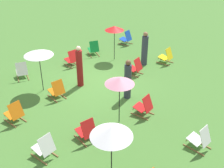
{
  "coord_description": "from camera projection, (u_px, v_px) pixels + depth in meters",
  "views": [
    {
      "loc": [
        6.33,
        9.25,
        6.32
      ],
      "look_at": [
        0.0,
        1.2,
        0.5
      ],
      "focal_mm": 45.8,
      "sensor_mm": 36.0,
      "label": 1
    }
  ],
  "objects": [
    {
      "name": "deckchair_1",
      "position": [
        166.0,
        56.0,
        14.53
      ],
      "size": [
        0.65,
        0.85,
        0.83
      ],
      "rotation": [
        0.0,
        0.0,
        0.25
      ],
      "color": "olive",
      "rests_on": "ground"
    },
    {
      "name": "umbrella_1",
      "position": [
        38.0,
        53.0,
        11.47
      ],
      "size": [
        1.19,
        1.19,
        1.88
      ],
      "color": "black",
      "rests_on": "ground"
    },
    {
      "name": "deckchair_3",
      "position": [
        144.0,
        106.0,
        10.59
      ],
      "size": [
        0.66,
        0.86,
        0.83
      ],
      "rotation": [
        0.0,
        0.0,
        0.26
      ],
      "color": "olive",
      "rests_on": "ground"
    },
    {
      "name": "umbrella_2",
      "position": [
        111.0,
        131.0,
        7.37
      ],
      "size": [
        1.15,
        1.15,
        1.77
      ],
      "color": "black",
      "rests_on": "ground"
    },
    {
      "name": "umbrella_3",
      "position": [
        114.0,
        28.0,
        14.29
      ],
      "size": [
        0.97,
        0.97,
        1.81
      ],
      "color": "black",
      "rests_on": "ground"
    },
    {
      "name": "umbrella_0",
      "position": [
        120.0,
        81.0,
        9.53
      ],
      "size": [
        1.02,
        1.02,
        1.83
      ],
      "color": "black",
      "rests_on": "ground"
    },
    {
      "name": "deckchair_5",
      "position": [
        57.0,
        90.0,
        11.61
      ],
      "size": [
        0.51,
        0.78,
        0.83
      ],
      "rotation": [
        0.0,
        0.0,
        0.04
      ],
      "color": "olive",
      "rests_on": "ground"
    },
    {
      "name": "deckchair_11",
      "position": [
        22.0,
        71.0,
        13.09
      ],
      "size": [
        0.66,
        0.86,
        0.83
      ],
      "rotation": [
        0.0,
        0.0,
        -0.27
      ],
      "color": "olive",
      "rests_on": "ground"
    },
    {
      "name": "deckchair_4",
      "position": [
        200.0,
        139.0,
        9.0
      ],
      "size": [
        0.57,
        0.81,
        0.83
      ],
      "rotation": [
        0.0,
        0.0,
        0.13
      ],
      "color": "olive",
      "rests_on": "ground"
    },
    {
      "name": "deckchair_12",
      "position": [
        86.0,
        131.0,
        9.35
      ],
      "size": [
        0.48,
        0.76,
        0.83
      ],
      "rotation": [
        0.0,
        0.0,
        -0.0
      ],
      "color": "olive",
      "rests_on": "ground"
    },
    {
      "name": "deckchair_13",
      "position": [
        94.0,
        49.0,
        15.4
      ],
      "size": [
        0.68,
        0.87,
        0.83
      ],
      "rotation": [
        0.0,
        0.0,
        -0.3
      ],
      "color": "olive",
      "rests_on": "ground"
    },
    {
      "name": "deckchair_9",
      "position": [
        126.0,
        38.0,
        16.8
      ],
      "size": [
        0.67,
        0.86,
        0.83
      ],
      "rotation": [
        0.0,
        0.0,
        0.28
      ],
      "color": "olive",
      "rests_on": "ground"
    },
    {
      "name": "deckchair_6",
      "position": [
        44.0,
        147.0,
        8.66
      ],
      "size": [
        0.64,
        0.85,
        0.83
      ],
      "rotation": [
        0.0,
        0.0,
        0.23
      ],
      "color": "olive",
      "rests_on": "ground"
    },
    {
      "name": "person_0",
      "position": [
        80.0,
        67.0,
        12.27
      ],
      "size": [
        0.38,
        0.38,
        1.86
      ],
      "rotation": [
        0.0,
        0.0,
        1.01
      ],
      "color": "maroon",
      "rests_on": "ground"
    },
    {
      "name": "ground_plane",
      "position": [
        96.0,
        83.0,
        12.85
      ],
      "size": [
        40.0,
        40.0,
        0.0
      ],
      "primitive_type": "plane",
      "color": "#477A33"
    },
    {
      "name": "person_1",
      "position": [
        128.0,
        80.0,
        11.44
      ],
      "size": [
        0.41,
        0.41,
        1.68
      ],
      "rotation": [
        0.0,
        0.0,
        2.44
      ],
      "color": "#333847",
      "rests_on": "ground"
    },
    {
      "name": "deckchair_14",
      "position": [
        15.0,
        113.0,
        10.21
      ],
      "size": [
        0.62,
        0.84,
        0.83
      ],
      "rotation": [
        0.0,
        0.0,
        0.21
      ],
      "color": "olive",
      "rests_on": "ground"
    },
    {
      "name": "deckchair_7",
      "position": [
        135.0,
        67.0,
        13.43
      ],
      "size": [
        0.68,
        0.87,
        0.83
      ],
      "rotation": [
        0.0,
        0.0,
        0.3
      ],
      "color": "olive",
      "rests_on": "ground"
    },
    {
      "name": "deckchair_8",
      "position": [
        72.0,
        59.0,
        14.27
      ],
      "size": [
        0.53,
        0.79,
        0.83
      ],
      "rotation": [
        0.0,
        0.0,
        0.07
      ],
      "color": "olive",
      "rests_on": "ground"
    },
    {
      "name": "person_2",
      "position": [
        145.0,
        49.0,
        14.17
      ],
      "size": [
        0.43,
        0.43,
        1.72
      ],
      "rotation": [
        0.0,
        0.0,
        0.58
      ],
      "color": "#333847",
      "rests_on": "ground"
    }
  ]
}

